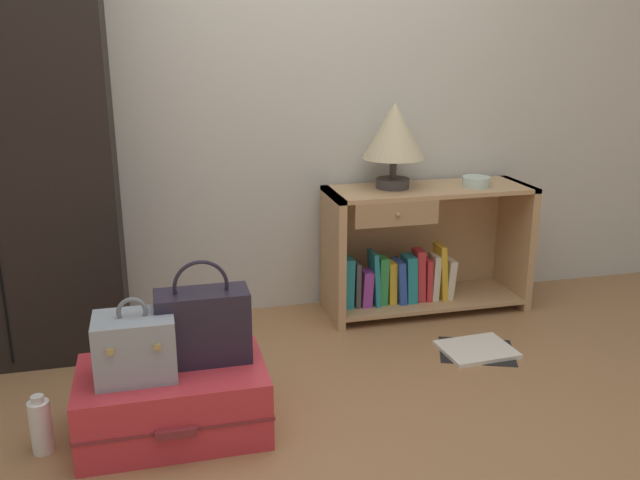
{
  "coord_description": "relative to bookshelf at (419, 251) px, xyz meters",
  "views": [
    {
      "loc": [
        -0.56,
        -1.95,
        1.42
      ],
      "look_at": [
        0.14,
        0.84,
        0.55
      ],
      "focal_mm": 38.27,
      "sensor_mm": 36.0,
      "label": 1
    }
  ],
  "objects": [
    {
      "name": "open_book_on_floor",
      "position": [
        0.07,
        -0.57,
        -0.31
      ],
      "size": [
        0.42,
        0.38,
        0.02
      ],
      "color": "white",
      "rests_on": "ground_plane"
    },
    {
      "name": "bookshelf",
      "position": [
        0.0,
        0.0,
        0.0
      ],
      "size": [
        1.07,
        0.39,
        0.67
      ],
      "color": "tan",
      "rests_on": "ground_plane"
    },
    {
      "name": "bottle",
      "position": [
        -1.78,
        -0.92,
        -0.22
      ],
      "size": [
        0.07,
        0.07,
        0.22
      ],
      "color": "white",
      "rests_on": "ground_plane"
    },
    {
      "name": "back_wall",
      "position": [
        -0.78,
        0.25,
        0.98
      ],
      "size": [
        6.4,
        0.1,
        2.6
      ],
      "primitive_type": "cube",
      "color": "beige",
      "rests_on": "ground_plane"
    },
    {
      "name": "train_case",
      "position": [
        -1.44,
        -0.93,
        0.05
      ],
      "size": [
        0.28,
        0.21,
        0.3
      ],
      "color": "#8E99A3",
      "rests_on": "suitcase_large"
    },
    {
      "name": "suitcase_large",
      "position": [
        -1.32,
        -0.91,
        -0.19
      ],
      "size": [
        0.68,
        0.45,
        0.26
      ],
      "color": "#D1333D",
      "rests_on": "ground_plane"
    },
    {
      "name": "handbag",
      "position": [
        -1.2,
        -0.86,
        0.08
      ],
      "size": [
        0.34,
        0.15,
        0.39
      ],
      "color": "#231E2D",
      "rests_on": "suitcase_large"
    },
    {
      "name": "bowl",
      "position": [
        0.28,
        -0.05,
        0.37
      ],
      "size": [
        0.14,
        0.14,
        0.05
      ],
      "primitive_type": "cylinder",
      "color": "silver",
      "rests_on": "bookshelf"
    },
    {
      "name": "table_lamp",
      "position": [
        -0.15,
        0.02,
        0.63
      ],
      "size": [
        0.31,
        0.31,
        0.43
      ],
      "color": "#3D3838",
      "rests_on": "bookshelf"
    },
    {
      "name": "ground_plane",
      "position": [
        -0.78,
        -1.25,
        -0.32
      ],
      "size": [
        9.0,
        9.0,
        0.0
      ],
      "primitive_type": "plane",
      "color": "#9E7047"
    }
  ]
}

